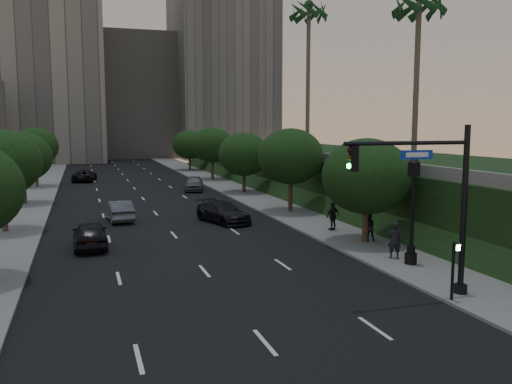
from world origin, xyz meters
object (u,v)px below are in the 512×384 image
object	(u,v)px
pedestrian_a	(394,240)
pedestrian_c	(333,216)
sedan_near_left	(90,235)
sedan_far_right	(194,183)
sedan_far_left	(85,176)
pedestrian_b	(369,227)
street_lamp	(412,214)
traffic_signal_mast	(441,209)
sedan_near_right	(223,212)
sedan_mid_left	(119,211)

from	to	relation	value
pedestrian_a	pedestrian_c	xyz separation A→B (m)	(0.32, 7.83, -0.02)
sedan_near_left	sedan_far_right	bearing A→B (deg)	-114.74
sedan_near_left	sedan_far_left	size ratio (longest dim) A/B	0.86
sedan_near_left	pedestrian_a	size ratio (longest dim) A/B	2.41
sedan_far_left	pedestrian_b	xyz separation A→B (m)	(15.76, -42.33, 0.24)
street_lamp	pedestrian_c	size ratio (longest dim) A/B	3.00
traffic_signal_mast	sedan_near_right	xyz separation A→B (m)	(-3.97, 19.33, -2.92)
pedestrian_a	sedan_far_right	bearing A→B (deg)	-61.73
pedestrian_b	sedan_near_right	bearing A→B (deg)	-40.15
sedan_far_right	pedestrian_a	bearing A→B (deg)	-69.69
sedan_far_left	sedan_near_right	size ratio (longest dim) A/B	1.03
sedan_far_left	sedan_far_right	world-z (taller)	sedan_far_right
sedan_near_left	sedan_near_right	distance (m)	10.75
sedan_near_left	sedan_mid_left	size ratio (longest dim) A/B	1.00
sedan_mid_left	pedestrian_b	xyz separation A→B (m)	(13.54, -12.40, 0.22)
sedan_near_right	sedan_far_right	bearing A→B (deg)	66.97
pedestrian_c	pedestrian_a	bearing A→B (deg)	68.34
pedestrian_c	sedan_near_left	bearing A→B (deg)	-19.46
traffic_signal_mast	sedan_far_left	bearing A→B (deg)	104.19
sedan_near_left	sedan_far_right	size ratio (longest dim) A/B	0.98
sedan_near_right	pedestrian_b	distance (m)	11.35
sedan_near_left	sedan_mid_left	xyz separation A→B (m)	(2.17, 8.63, -0.02)
sedan_mid_left	sedan_near_right	xyz separation A→B (m)	(7.05, -3.08, -0.01)
traffic_signal_mast	sedan_near_left	world-z (taller)	traffic_signal_mast
traffic_signal_mast	pedestrian_b	distance (m)	10.67
sedan_mid_left	sedan_far_right	distance (m)	18.41
street_lamp	sedan_far_right	bearing A→B (deg)	96.84
sedan_far_right	pedestrian_c	xyz separation A→B (m)	(4.22, -24.83, 0.28)
traffic_signal_mast	pedestrian_c	xyz separation A→B (m)	(2.01, 13.75, -2.59)
pedestrian_b	traffic_signal_mast	bearing A→B (deg)	90.84
pedestrian_b	sedan_near_left	bearing A→B (deg)	1.48
sedan_far_right	pedestrian_a	xyz separation A→B (m)	(3.91, -32.65, 0.30)
sedan_far_right	pedestrian_a	world-z (taller)	pedestrian_a
street_lamp	sedan_far_left	bearing A→B (deg)	107.56
sedan_far_left	sedan_far_right	distance (m)	17.63
sedan_far_right	pedestrian_b	distance (m)	28.96
street_lamp	pedestrian_a	world-z (taller)	street_lamp
sedan_far_right	pedestrian_b	size ratio (longest dim) A/B	2.82
street_lamp	sedan_far_right	distance (m)	34.21
sedan_near_left	pedestrian_b	distance (m)	16.15
sedan_near_left	pedestrian_c	bearing A→B (deg)	179.00
sedan_near_right	sedan_far_left	bearing A→B (deg)	87.86
pedestrian_a	pedestrian_b	xyz separation A→B (m)	(0.83, 4.09, -0.12)
traffic_signal_mast	pedestrian_a	bearing A→B (deg)	74.03
sedan_mid_left	pedestrian_c	xyz separation A→B (m)	(13.03, -8.66, 0.32)
pedestrian_c	pedestrian_b	bearing A→B (deg)	78.44
pedestrian_a	sedan_mid_left	bearing A→B (deg)	-30.92
sedan_mid_left	pedestrian_c	world-z (taller)	pedestrian_c
pedestrian_a	street_lamp	bearing A→B (deg)	118.64
street_lamp	pedestrian_a	distance (m)	1.99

